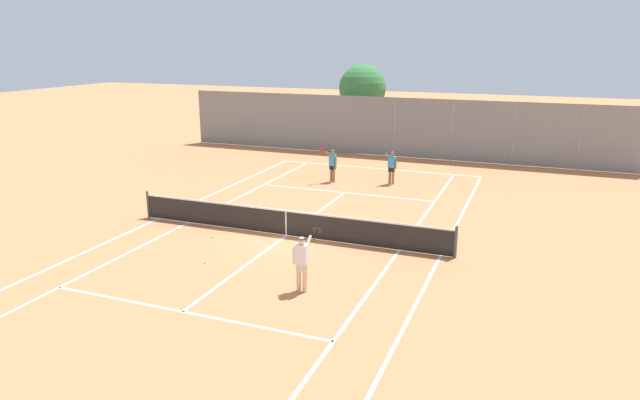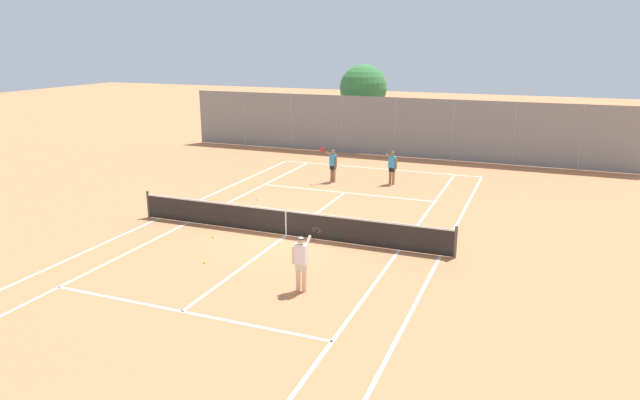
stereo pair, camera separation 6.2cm
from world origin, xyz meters
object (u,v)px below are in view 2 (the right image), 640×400
at_px(player_far_left, 333,163).
at_px(player_near_side, 301,260).
at_px(player_far_right, 392,166).
at_px(tennis_net, 286,222).
at_px(tree_behind_left, 363,89).
at_px(loose_tennis_ball_1, 205,262).
at_px(loose_tennis_ball_3, 257,200).
at_px(loose_tennis_ball_2, 213,237).
at_px(loose_tennis_ball_0, 413,224).

bearing_deg(player_far_left, player_near_side, -73.59).
relative_size(player_far_left, player_far_right, 1.11).
relative_size(tennis_net, tree_behind_left, 2.27).
bearing_deg(loose_tennis_ball_1, loose_tennis_ball_3, 104.79).
xyz_separation_m(player_far_right, loose_tennis_ball_2, (-3.89, -9.96, -0.88)).
bearing_deg(loose_tennis_ball_3, loose_tennis_ball_2, -80.41).
xyz_separation_m(loose_tennis_ball_3, tree_behind_left, (0.30, 14.27, 3.67)).
bearing_deg(loose_tennis_ball_0, loose_tennis_ball_1, -130.18).
height_order(player_near_side, tree_behind_left, tree_behind_left).
bearing_deg(loose_tennis_ball_2, loose_tennis_ball_3, 99.59).
distance_m(tennis_net, loose_tennis_ball_2, 2.63).
bearing_deg(player_far_right, loose_tennis_ball_1, -103.17).
distance_m(loose_tennis_ball_1, loose_tennis_ball_3, 7.37).
distance_m(player_near_side, player_far_right, 12.92).
xyz_separation_m(loose_tennis_ball_0, loose_tennis_ball_1, (-5.23, -6.19, 0.00)).
bearing_deg(loose_tennis_ball_1, loose_tennis_ball_2, 115.59).
bearing_deg(player_far_left, player_far_right, 12.33).
xyz_separation_m(player_near_side, loose_tennis_ball_0, (1.60, 6.95, -0.89)).
bearing_deg(loose_tennis_ball_1, loose_tennis_ball_0, 49.82).
bearing_deg(player_far_left, tree_behind_left, 99.16).
height_order(player_far_left, loose_tennis_ball_2, player_far_left).
bearing_deg(player_near_side, loose_tennis_ball_0, 77.01).
distance_m(player_near_side, loose_tennis_ball_1, 3.81).
distance_m(player_far_left, tree_behind_left, 10.38).
relative_size(player_far_left, loose_tennis_ball_3, 26.88).
distance_m(player_near_side, loose_tennis_ball_3, 9.66).
bearing_deg(player_near_side, loose_tennis_ball_1, 168.28).
distance_m(player_far_left, loose_tennis_ball_2, 9.44).
xyz_separation_m(loose_tennis_ball_0, loose_tennis_ball_2, (-6.28, -4.01, 0.00)).
bearing_deg(player_far_left, tennis_net, -81.32).
height_order(player_near_side, loose_tennis_ball_1, player_near_side).
xyz_separation_m(tennis_net, tree_behind_left, (-2.84, 18.04, 3.20)).
distance_m(tennis_net, loose_tennis_ball_0, 4.90).
distance_m(loose_tennis_ball_3, tree_behind_left, 14.74).
bearing_deg(tree_behind_left, loose_tennis_ball_0, -65.88).
relative_size(player_near_side, player_far_left, 1.00).
bearing_deg(player_far_left, loose_tennis_ball_2, -96.47).
distance_m(loose_tennis_ball_0, loose_tennis_ball_2, 7.45).
bearing_deg(tennis_net, loose_tennis_ball_1, -110.58).
relative_size(player_far_right, loose_tennis_ball_2, 24.24).
distance_m(player_far_right, loose_tennis_ball_3, 6.95).
distance_m(tennis_net, tree_behind_left, 18.54).
height_order(loose_tennis_ball_3, tree_behind_left, tree_behind_left).
xyz_separation_m(player_far_left, loose_tennis_ball_3, (-1.89, -4.40, -0.89)).
bearing_deg(loose_tennis_ball_3, loose_tennis_ball_0, -7.49).
bearing_deg(tennis_net, tree_behind_left, 98.94).
bearing_deg(loose_tennis_ball_2, player_far_right, 68.67).
distance_m(tennis_net, loose_tennis_ball_3, 4.93).
xyz_separation_m(player_near_side, player_far_right, (-0.79, 12.90, -0.02)).
xyz_separation_m(loose_tennis_ball_1, loose_tennis_ball_2, (-1.05, 2.19, 0.00)).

